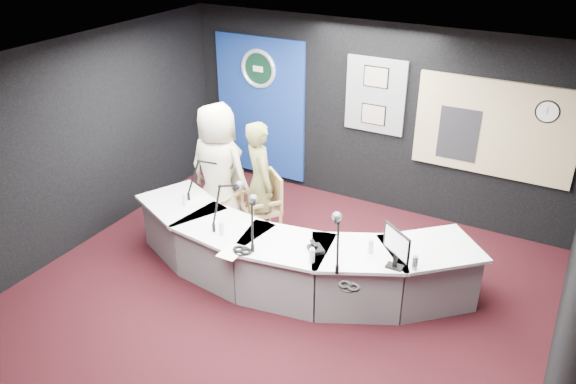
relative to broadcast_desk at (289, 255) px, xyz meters
The scene contains 32 objects.
ground 0.67m from the broadcast_desk, 84.81° to the right, with size 6.00×6.00×0.00m, color black.
ceiling 2.49m from the broadcast_desk, 84.81° to the right, with size 6.00×6.00×0.02m, color silver.
wall_back 2.66m from the broadcast_desk, 88.83° to the left, with size 6.00×0.02×2.80m, color black.
wall_left 3.17m from the broadcast_desk, 169.44° to the right, with size 0.02×6.00×2.80m, color black.
wall_right 3.26m from the broadcast_desk, 10.22° to the right, with size 0.02×6.00×2.80m, color black.
broadcast_desk is the anchor object (origin of this frame).
backdrop_panel 3.17m from the broadcast_desk, 127.40° to the left, with size 1.60×0.05×2.30m, color navy.
agency_seal 3.38m from the broadcast_desk, 127.86° to the left, with size 0.63×0.63×0.07m, color silver.
seal_center 3.38m from the broadcast_desk, 127.80° to the left, with size 0.48×0.48×0.01m, color black.
pinboard 2.79m from the broadcast_desk, 87.63° to the left, with size 0.90×0.04×1.10m, color slate.
framed_photo_upper 2.91m from the broadcast_desk, 87.60° to the left, with size 0.34×0.02×0.27m, color gray.
framed_photo_lower 2.63m from the broadcast_desk, 87.60° to the left, with size 0.34×0.02×0.27m, color gray.
booth_window_frame 3.24m from the broadcast_desk, 53.36° to the left, with size 2.12×0.06×1.32m, color tan.
booth_glow 3.23m from the broadcast_desk, 53.24° to the left, with size 2.00×0.02×1.20m, color #FFE8A1.
equipment_rack 2.93m from the broadcast_desk, 60.54° to the left, with size 0.55×0.02×0.75m, color black.
wall_clock 3.71m from the broadcast_desk, 44.88° to the left, with size 0.28×0.28×0.01m, color white.
armchair_left 1.54m from the broadcast_desk, 157.68° to the left, with size 0.52×0.52×0.92m, color #A8824C, non-canonical shape.
armchair_right 1.11m from the broadcast_desk, 139.09° to the left, with size 0.54×0.54×0.95m, color #A8824C, non-canonical shape.
draped_jacket 1.71m from the broadcast_desk, 150.54° to the left, with size 0.50×0.10×0.70m, color slate.
person_man 1.64m from the broadcast_desk, 157.68° to the left, with size 0.94×0.61×1.92m, color beige.
person_woman 1.21m from the broadcast_desk, 139.09° to the left, with size 0.63×0.41×1.73m, color olive.
computer_monitor 1.56m from the broadcast_desk, ahead, with size 0.42×0.02×0.29m, color black.
desk_phone 0.70m from the broadcast_desk, 29.64° to the right, with size 0.19×0.15×0.05m, color black.
headphones_near 1.38m from the broadcast_desk, 33.72° to the right, with size 0.21×0.21×0.03m, color black.
headphones_far 0.82m from the broadcast_desk, 107.82° to the right, with size 0.21×0.21×0.04m, color black.
paper_stack 1.48m from the broadcast_desk, behind, with size 0.20×0.28×0.00m, color white.
notepad 0.90m from the broadcast_desk, 113.28° to the right, with size 0.23×0.33×0.00m, color white.
boom_mic_a 1.55m from the broadcast_desk, 168.02° to the left, with size 0.40×0.67×0.60m, color black, non-canonical shape.
boom_mic_b 1.04m from the broadcast_desk, 167.65° to the right, with size 0.16×0.74×0.60m, color black, non-canonical shape.
boom_mic_c 0.81m from the broadcast_desk, 127.58° to the right, with size 0.43×0.66×0.60m, color black, non-canonical shape.
boom_mic_d 1.05m from the broadcast_desk, 20.50° to the right, with size 0.39×0.68×0.60m, color black, non-canonical shape.
water_bottles 0.53m from the broadcast_desk, 77.65° to the right, with size 3.11×0.54×0.18m, color silver, non-canonical shape.
Camera 1 is at (2.81, -4.69, 4.31)m, focal length 36.00 mm.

